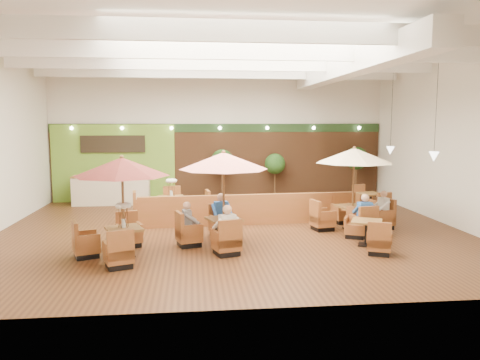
{
  "coord_description": "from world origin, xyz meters",
  "views": [
    {
      "loc": [
        -1.2,
        -13.87,
        3.29
      ],
      "look_at": [
        0.3,
        0.5,
        1.5
      ],
      "focal_mm": 35.0,
      "sensor_mm": 36.0,
      "label": 1
    }
  ],
  "objects": [
    {
      "name": "topiary_1",
      "position": [
        2.27,
        5.3,
        1.49
      ],
      "size": [
        0.86,
        0.86,
        2.0
      ],
      "color": "black",
      "rests_on": "ground"
    },
    {
      "name": "service_counter",
      "position": [
        -4.4,
        5.1,
        0.58
      ],
      "size": [
        3.0,
        0.75,
        1.18
      ],
      "color": "beige",
      "rests_on": "ground"
    },
    {
      "name": "diner_4",
      "position": [
        4.65,
        -0.17,
        0.73
      ],
      "size": [
        0.33,
        0.38,
        0.73
      ],
      "rotation": [
        0.0,
        0.0,
        1.72
      ],
      "color": "silver",
      "rests_on": "ground"
    },
    {
      "name": "table_5",
      "position": [
        5.4,
        2.65,
        0.33
      ],
      "size": [
        0.96,
        2.43,
        0.87
      ],
      "rotation": [
        0.0,
        0.0,
        0.28
      ],
      "color": "brown",
      "rests_on": "ground"
    },
    {
      "name": "diner_2",
      "position": [
        -1.29,
        -1.6,
        0.74
      ],
      "size": [
        0.33,
        0.39,
        0.74
      ],
      "rotation": [
        0.0,
        0.0,
        4.88
      ],
      "color": "slate",
      "rests_on": "ground"
    },
    {
      "name": "topiary_0",
      "position": [
        0.07,
        5.3,
        1.63
      ],
      "size": [
        0.94,
        0.94,
        2.18
      ],
      "color": "black",
      "rests_on": "ground"
    },
    {
      "name": "table_2",
      "position": [
        3.71,
        -0.17,
        1.76
      ],
      "size": [
        2.6,
        2.6,
        2.57
      ],
      "rotation": [
        0.0,
        0.0,
        0.2
      ],
      "color": "brown",
      "rests_on": "ground"
    },
    {
      "name": "table_3",
      "position": [
        -1.89,
        1.99,
        0.43
      ],
      "size": [
        2.65,
        2.65,
        1.55
      ],
      "rotation": [
        0.0,
        0.0,
        0.13
      ],
      "color": "brown",
      "rests_on": "ground"
    },
    {
      "name": "diner_0",
      "position": [
        -0.36,
        -2.54,
        0.76
      ],
      "size": [
        0.45,
        0.42,
        0.81
      ],
      "rotation": [
        0.0,
        0.0,
        0.4
      ],
      "color": "silver",
      "rests_on": "ground"
    },
    {
      "name": "booth_divider",
      "position": [
        0.66,
        0.86,
        0.49
      ],
      "size": [
        7.11,
        0.59,
        0.98
      ],
      "primitive_type": "cube",
      "rotation": [
        0.0,
        0.0,
        0.06
      ],
      "color": "brown",
      "rests_on": "ground"
    },
    {
      "name": "table_4",
      "position": [
        3.44,
        -2.04,
        0.33
      ],
      "size": [
        1.02,
        2.48,
        0.87
      ],
      "rotation": [
        0.0,
        0.0,
        -0.42
      ],
      "color": "brown",
      "rests_on": "ground"
    },
    {
      "name": "topiary_2",
      "position": [
        5.78,
        5.3,
        1.68
      ],
      "size": [
        0.97,
        0.97,
        2.25
      ],
      "color": "black",
      "rests_on": "ground"
    },
    {
      "name": "room",
      "position": [
        0.25,
        1.22,
        3.63
      ],
      "size": [
        14.04,
        14.0,
        5.52
      ],
      "color": "#381E0F",
      "rests_on": "ground"
    },
    {
      "name": "table_0",
      "position": [
        -2.93,
        -2.4,
        1.79
      ],
      "size": [
        2.45,
        2.59,
        2.5
      ],
      "rotation": [
        0.0,
        0.0,
        0.36
      ],
      "color": "brown",
      "rests_on": "ground"
    },
    {
      "name": "diner_3",
      "position": [
        3.71,
        -1.11,
        0.76
      ],
      "size": [
        0.41,
        0.34,
        0.8
      ],
      "rotation": [
        0.0,
        0.0,
        0.11
      ],
      "color": "blue",
      "rests_on": "ground"
    },
    {
      "name": "table_1",
      "position": [
        -0.42,
        -1.6,
        1.85
      ],
      "size": [
        2.49,
        2.63,
        2.56
      ],
      "rotation": [
        0.0,
        0.0,
        0.3
      ],
      "color": "brown",
      "rests_on": "ground"
    },
    {
      "name": "diner_1",
      "position": [
        -0.36,
        -0.67,
        0.76
      ],
      "size": [
        0.43,
        0.37,
        0.8
      ],
      "rotation": [
        0.0,
        0.0,
        3.34
      ],
      "color": "blue",
      "rests_on": "ground"
    }
  ]
}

